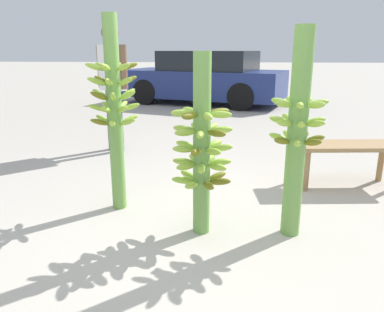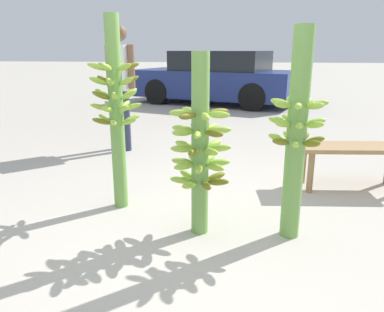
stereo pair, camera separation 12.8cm
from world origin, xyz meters
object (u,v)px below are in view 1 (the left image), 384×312
at_px(banana_stalk_center, 202,147).
at_px(market_bench, 347,151).
at_px(parked_car, 204,78).
at_px(banana_stalk_left, 115,110).
at_px(banana_stalk_right, 297,134).
at_px(vendor_person, 112,76).

height_order(banana_stalk_center, market_bench, banana_stalk_center).
relative_size(market_bench, parked_car, 0.25).
height_order(banana_stalk_left, banana_stalk_right, banana_stalk_left).
relative_size(banana_stalk_left, banana_stalk_right, 1.08).
bearing_deg(parked_car, banana_stalk_center, -158.46).
height_order(banana_stalk_center, banana_stalk_right, banana_stalk_right).
distance_m(market_bench, parked_car, 6.23).
relative_size(banana_stalk_left, parked_car, 0.37).
xyz_separation_m(banana_stalk_center, parked_car, (-0.37, 7.10, -0.03)).
bearing_deg(banana_stalk_left, banana_stalk_right, -14.50).
bearing_deg(vendor_person, market_bench, 8.75).
xyz_separation_m(banana_stalk_left, market_bench, (2.14, 0.73, -0.50)).
xyz_separation_m(banana_stalk_left, banana_stalk_center, (0.75, -0.40, -0.19)).
distance_m(banana_stalk_center, market_bench, 1.82).
height_order(banana_stalk_center, parked_car, banana_stalk_center).
bearing_deg(market_bench, banana_stalk_center, -146.91).
distance_m(banana_stalk_center, parked_car, 7.11).
bearing_deg(market_bench, banana_stalk_left, -167.08).
distance_m(banana_stalk_left, vendor_person, 2.00).
height_order(banana_stalk_right, vendor_person, vendor_person).
bearing_deg(market_bench, parked_car, 100.45).
bearing_deg(vendor_person, parked_car, 110.83).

